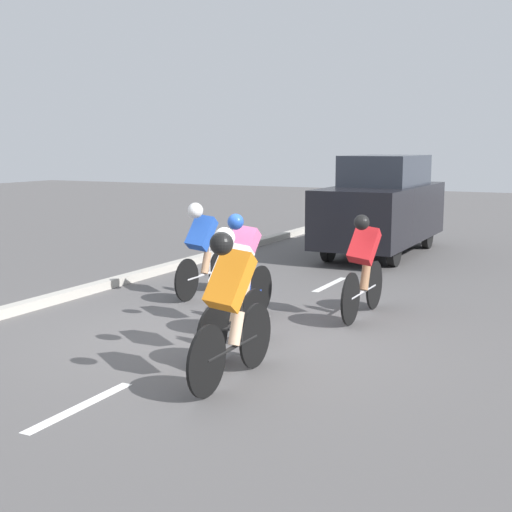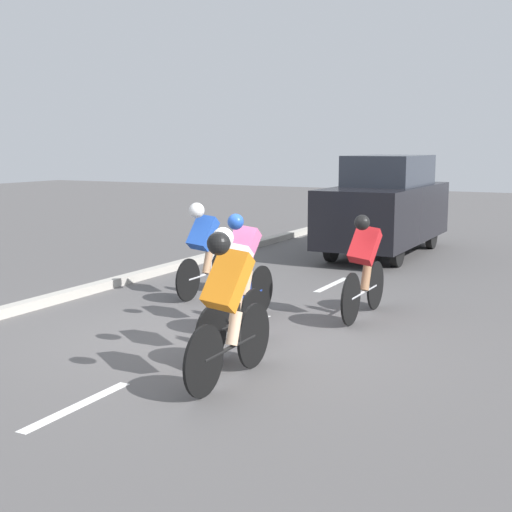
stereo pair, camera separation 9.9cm
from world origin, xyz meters
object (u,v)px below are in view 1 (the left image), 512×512
object	(u,v)px
cyclist_white	(232,286)
cyclist_red	(363,264)
cyclist_orange	(230,304)
cyclist_blue	(202,246)
cyclist_pink	(242,267)
support_car	(383,205)

from	to	relation	value
cyclist_white	cyclist_red	xyz separation A→B (m)	(-0.79, -2.30, -0.05)
cyclist_orange	cyclist_red	xyz separation A→B (m)	(-0.31, -3.22, -0.07)
cyclist_blue	cyclist_pink	bearing A→B (deg)	137.32
cyclist_blue	support_car	xyz separation A→B (m)	(-1.26, -5.48, 0.27)
cyclist_red	support_car	xyz separation A→B (m)	(1.43, -5.71, 0.33)
cyclist_blue	cyclist_white	world-z (taller)	cyclist_blue
support_car	cyclist_pink	bearing A→B (deg)	90.94
cyclist_blue	support_car	size ratio (longest dim) A/B	0.37
cyclist_blue	cyclist_white	distance (m)	3.17
cyclist_pink	support_car	bearing A→B (deg)	-89.06
cyclist_pink	cyclist_orange	bearing A→B (deg)	114.84
cyclist_white	cyclist_red	world-z (taller)	cyclist_white
cyclist_orange	support_car	distance (m)	9.01
cyclist_orange	cyclist_blue	world-z (taller)	cyclist_orange
cyclist_blue	support_car	world-z (taller)	support_car
cyclist_blue	support_car	distance (m)	5.63
support_car	cyclist_orange	bearing A→B (deg)	97.17
cyclist_pink	support_car	xyz separation A→B (m)	(0.11, -6.74, 0.30)
cyclist_pink	cyclist_red	xyz separation A→B (m)	(-1.32, -1.03, -0.03)
cyclist_pink	cyclist_white	bearing A→B (deg)	112.67
cyclist_blue	cyclist_white	xyz separation A→B (m)	(-1.90, 2.54, -0.01)
cyclist_white	support_car	xyz separation A→B (m)	(0.64, -8.02, 0.28)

